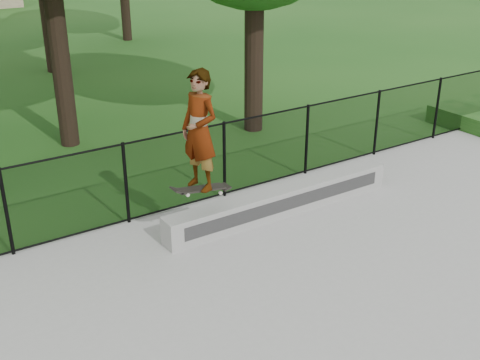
% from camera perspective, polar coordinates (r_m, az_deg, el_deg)
% --- Properties ---
extents(grind_ledge, '(4.71, 0.40, 0.49)m').
position_cam_1_polar(grind_ledge, '(10.92, 4.02, -1.96)').
color(grind_ledge, '#999A95').
rests_on(grind_ledge, concrete_slab).
extents(skater_airborne, '(0.84, 0.78, 2.06)m').
position_cam_1_polar(skater_airborne, '(9.26, -3.86, 4.54)').
color(skater_airborne, black).
rests_on(skater_airborne, ground).
extents(chainlink_fence, '(16.06, 0.06, 1.50)m').
position_cam_1_polar(chainlink_fence, '(11.37, -1.50, 1.95)').
color(chainlink_fence, black).
rests_on(chainlink_fence, concrete_slab).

